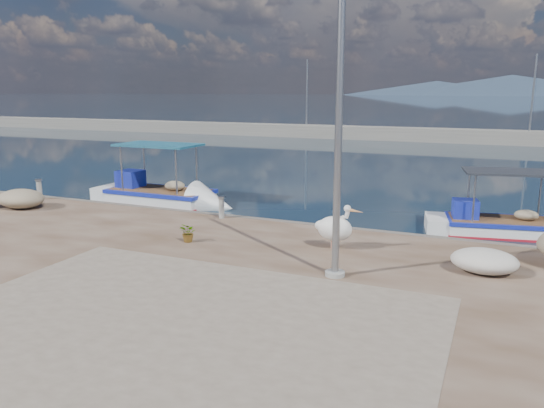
{
  "coord_description": "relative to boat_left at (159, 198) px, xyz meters",
  "views": [
    {
      "loc": [
        5.98,
        -9.97,
        4.51
      ],
      "look_at": [
        0.0,
        3.8,
        1.3
      ],
      "focal_mm": 35.0,
      "sensor_mm": 36.0,
      "label": 1
    }
  ],
  "objects": [
    {
      "name": "lamp_post",
      "position": [
        9.54,
        -6.85,
        3.58
      ],
      "size": [
        0.44,
        0.96,
        7.0
      ],
      "color": "gray",
      "rests_on": "quay"
    },
    {
      "name": "net_pile_d",
      "position": [
        12.55,
        -5.34,
        0.55
      ],
      "size": [
        1.46,
        1.1,
        0.55
      ],
      "primitive_type": "ellipsoid",
      "color": "silver",
      "rests_on": "quay"
    },
    {
      "name": "ground",
      "position": [
        6.71,
        -7.68,
        -0.22
      ],
      "size": [
        1400.0,
        1400.0,
        0.0
      ],
      "primitive_type": "plane",
      "color": "#162635",
      "rests_on": "ground"
    },
    {
      "name": "bollard_far",
      "position": [
        -3.17,
        -3.15,
        0.69
      ],
      "size": [
        0.25,
        0.25,
        0.77
      ],
      "color": "gray",
      "rests_on": "quay"
    },
    {
      "name": "net_pile_b",
      "position": [
        -2.56,
        -4.54,
        0.61
      ],
      "size": [
        1.7,
        1.32,
        0.66
      ],
      "primitive_type": "ellipsoid",
      "color": "tan",
      "rests_on": "quay"
    },
    {
      "name": "boat_right",
      "position": [
        12.95,
        0.4,
        -0.03
      ],
      "size": [
        5.22,
        2.56,
        2.4
      ],
      "rotation": [
        0.0,
        0.0,
        0.19
      ],
      "color": "white",
      "rests_on": "ground"
    },
    {
      "name": "boat_left",
      "position": [
        0.0,
        0.0,
        0.0
      ],
      "size": [
        5.93,
        2.02,
        2.85
      ],
      "rotation": [
        0.0,
        0.0,
        -0.01
      ],
      "color": "white",
      "rests_on": "ground"
    },
    {
      "name": "quay_patch",
      "position": [
        7.71,
        -10.68,
        0.28
      ],
      "size": [
        9.0,
        7.0,
        0.01
      ],
      "primitive_type": "cube",
      "color": "gray",
      "rests_on": "quay"
    },
    {
      "name": "pelican",
      "position": [
        8.94,
        -4.91,
        0.84
      ],
      "size": [
        1.23,
        0.6,
        1.19
      ],
      "rotation": [
        0.0,
        0.0,
        -0.05
      ],
      "color": "tan",
      "rests_on": "quay"
    },
    {
      "name": "bollard_near",
      "position": [
        4.6,
        -3.08,
        0.66
      ],
      "size": [
        0.23,
        0.23,
        0.7
      ],
      "color": "gray",
      "rests_on": "quay"
    },
    {
      "name": "mountains",
      "position": [
        11.11,
        642.32,
        9.29
      ],
      "size": [
        370.0,
        280.0,
        22.0
      ],
      "color": "#28384C",
      "rests_on": "ground"
    },
    {
      "name": "breakwater",
      "position": [
        6.71,
        32.32,
        0.38
      ],
      "size": [
        120.0,
        2.2,
        7.5
      ],
      "color": "gray",
      "rests_on": "ground"
    },
    {
      "name": "potted_plant",
      "position": [
        5.12,
        -5.87,
        0.54
      ],
      "size": [
        0.58,
        0.54,
        0.52
      ],
      "primitive_type": "imported",
      "rotation": [
        0.0,
        0.0,
        -0.34
      ],
      "color": "#33722D",
      "rests_on": "quay"
    }
  ]
}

